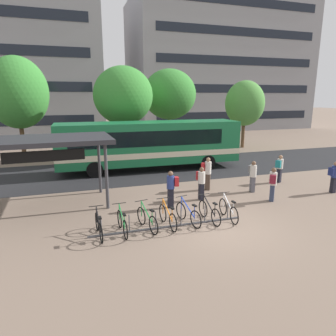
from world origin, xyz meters
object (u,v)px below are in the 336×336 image
(transit_shelter, at_px, (45,143))
(commuter_grey_pack_5, at_px, (253,174))
(parked_bicycle_black_5, at_px, (209,212))
(commuter_red_pack_4, at_px, (171,187))
(street_tree_1, at_px, (17,93))
(street_tree_0, at_px, (245,103))
(parked_bicycle_blue_4, at_px, (188,214))
(commuter_navy_pack_3, at_px, (334,175))
(parked_bicycle_black_0, at_px, (99,227))
(parked_bicycle_green_1, at_px, (122,223))
(street_tree_2, at_px, (123,96))
(parked_bicycle_orange_3, at_px, (168,217))
(parked_bicycle_white_6, at_px, (228,210))
(city_bus, at_px, (151,143))
(street_tree_3, at_px, (169,94))
(commuter_red_pack_6, at_px, (201,181))
(commuter_red_pack_2, at_px, (207,171))
(parked_bicycle_green_2, at_px, (147,220))
(commuter_teal_pack_1, at_px, (280,167))
(commuter_maroon_pack_0, at_px, (273,182))

(transit_shelter, distance_m, commuter_grey_pack_5, 10.10)
(parked_bicycle_black_5, xyz_separation_m, commuter_red_pack_4, (-0.95, 1.92, 0.59))
(street_tree_1, bearing_deg, street_tree_0, 0.82)
(commuter_grey_pack_5, bearing_deg, parked_bicycle_blue_4, -47.98)
(commuter_navy_pack_3, bearing_deg, parked_bicycle_black_0, -179.72)
(commuter_red_pack_4, distance_m, street_tree_0, 18.07)
(parked_bicycle_black_0, xyz_separation_m, transit_shelter, (-1.82, 3.84, 2.51))
(parked_bicycle_green_1, height_order, street_tree_2, street_tree_2)
(street_tree_2, bearing_deg, parked_bicycle_orange_3, -92.82)
(parked_bicycle_green_1, bearing_deg, parked_bicycle_white_6, -92.50)
(city_bus, height_order, street_tree_3, street_tree_3)
(parked_bicycle_black_5, bearing_deg, parked_bicycle_green_1, 86.06)
(parked_bicycle_green_1, xyz_separation_m, commuter_red_pack_6, (4.20, 2.55, 0.54))
(commuter_red_pack_2, height_order, commuter_grey_pack_5, commuter_red_pack_2)
(city_bus, bearing_deg, transit_shelter, -137.08)
(parked_bicycle_green_1, xyz_separation_m, commuter_red_pack_2, (5.13, 3.89, 0.62))
(parked_bicycle_black_5, bearing_deg, commuter_red_pack_6, -20.99)
(parked_bicycle_black_0, distance_m, transit_shelter, 4.93)
(commuter_red_pack_4, xyz_separation_m, street_tree_2, (-0.11, 11.35, 3.91))
(city_bus, xyz_separation_m, commuter_red_pack_6, (0.73, -6.70, -0.85))
(parked_bicycle_green_2, distance_m, street_tree_1, 16.86)
(parked_bicycle_green_2, height_order, commuter_teal_pack_1, commuter_teal_pack_1)
(commuter_red_pack_2, bearing_deg, parked_bicycle_blue_4, -89.83)
(commuter_red_pack_2, bearing_deg, transit_shelter, -145.40)
(commuter_red_pack_6, bearing_deg, commuter_red_pack_2, 144.29)
(city_bus, height_order, commuter_maroon_pack_0, city_bus)
(street_tree_0, bearing_deg, parked_bicycle_green_2, -130.95)
(city_bus, distance_m, commuter_navy_pack_3, 10.92)
(parked_bicycle_black_0, relative_size, parked_bicycle_orange_3, 1.00)
(parked_bicycle_white_6, bearing_deg, street_tree_2, 10.99)
(commuter_red_pack_2, bearing_deg, commuter_red_pack_6, -90.97)
(street_tree_0, bearing_deg, parked_bicycle_orange_3, -129.21)
(city_bus, distance_m, commuter_red_pack_2, 5.67)
(parked_bicycle_orange_3, xyz_separation_m, street_tree_0, (12.46, 15.27, 3.80))
(commuter_red_pack_6, bearing_deg, commuter_maroon_pack_0, 67.19)
(parked_bicycle_orange_3, height_order, commuter_teal_pack_1, commuter_teal_pack_1)
(parked_bicycle_blue_4, xyz_separation_m, street_tree_3, (4.57, 16.52, 4.61))
(parked_bicycle_green_2, height_order, parked_bicycle_white_6, same)
(parked_bicycle_green_1, xyz_separation_m, street_tree_3, (7.15, 16.60, 4.61))
(parked_bicycle_black_5, relative_size, commuter_red_pack_6, 1.07)
(parked_bicycle_white_6, bearing_deg, street_tree_3, -6.87)
(commuter_grey_pack_5, bearing_deg, parked_bicycle_orange_3, -51.92)
(city_bus, relative_size, transit_shelter, 2.11)
(parked_bicycle_green_1, bearing_deg, city_bus, -22.90)
(commuter_red_pack_2, height_order, street_tree_2, street_tree_2)
(commuter_teal_pack_1, bearing_deg, commuter_red_pack_2, 149.60)
(parked_bicycle_green_2, relative_size, street_tree_0, 0.27)
(commuter_teal_pack_1, distance_m, commuter_grey_pack_5, 2.63)
(transit_shelter, bearing_deg, parked_bicycle_black_5, -33.80)
(commuter_maroon_pack_0, bearing_deg, street_tree_0, 14.51)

